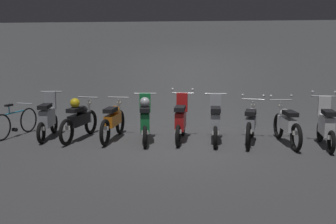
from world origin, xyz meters
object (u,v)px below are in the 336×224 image
Objects in this scene: motorbike_slot_5 at (215,121)px; motorbike_slot_0 at (48,118)px; motorbike_slot_7 at (287,124)px; motorbike_slot_1 at (79,119)px; motorbike_slot_4 at (181,120)px; motorbike_slot_2 at (113,120)px; bicycle at (16,123)px; motorbike_slot_6 at (251,123)px; motorbike_slot_3 at (145,119)px; motorbike_slot_8 at (326,125)px.

motorbike_slot_0 is at bearing -178.58° from motorbike_slot_5.
motorbike_slot_1 is at bearing -177.90° from motorbike_slot_7.
motorbike_slot_2 is at bearing -177.26° from motorbike_slot_4.
bicycle is at bearing 177.66° from motorbike_slot_0.
motorbike_slot_6 is (5.16, 0.15, -0.03)m from motorbike_slot_0.
motorbike_slot_3 is at bearing -9.76° from motorbike_slot_2.
motorbike_slot_0 is 1.00× the size of motorbike_slot_4.
bicycle is at bearing 177.30° from motorbike_slot_1.
motorbike_slot_1 is at bearing 178.48° from motorbike_slot_3.
motorbike_slot_5 is 5.23m from bicycle.
motorbike_slot_8 reaches higher than motorbike_slot_0.
motorbike_slot_0 is 0.86× the size of motorbike_slot_2.
motorbike_slot_5 is at bearing 1.14° from motorbike_slot_2.
motorbike_slot_8 is 7.80m from bicycle.
motorbike_slot_6 reaches higher than motorbike_slot_1.
motorbike_slot_4 is at bearing -179.90° from motorbike_slot_7.
motorbike_slot_8 is at bearing -0.74° from motorbike_slot_2.
motorbike_slot_1 is 0.87m from motorbike_slot_2.
motorbike_slot_6 is 6.09m from bicycle.
motorbike_slot_3 is at bearing -165.13° from motorbike_slot_4.
motorbike_slot_8 reaches higher than bicycle.
motorbike_slot_6 is at bearing 1.56° from motorbike_slot_2.
motorbike_slot_1 is 3.44m from motorbike_slot_5.
motorbike_slot_8 reaches higher than motorbike_slot_6.
bicycle is (-4.36, -0.10, -0.17)m from motorbike_slot_4.
motorbike_slot_8 is at bearing -0.36° from bicycle.
motorbike_slot_2 is 3.44m from motorbike_slot_6.
bicycle is (-7.80, 0.05, -0.17)m from motorbike_slot_8.
motorbike_slot_3 is at bearing -173.43° from motorbike_slot_5.
bicycle is (-0.92, 0.04, -0.16)m from motorbike_slot_0.
motorbike_slot_0 is 5.17m from motorbike_slot_6.
bicycle is (-6.94, -0.10, -0.13)m from motorbike_slot_7.
motorbike_slot_5 is at bearing 6.57° from motorbike_slot_3.
motorbike_slot_2 is at bearing 1.83° from motorbike_slot_0.
motorbike_slot_2 is (1.72, 0.06, -0.03)m from motorbike_slot_0.
motorbike_slot_2 is 1.14× the size of bicycle.
motorbike_slot_1 is at bearing -179.67° from motorbike_slot_8.
motorbike_slot_3 is 3.45m from motorbike_slot_7.
motorbike_slot_4 is at bearing 2.74° from motorbike_slot_2.
motorbike_slot_7 is at bearing 0.10° from motorbike_slot_4.
motorbike_slot_4 is (3.44, 0.14, 0.00)m from motorbike_slot_0.
motorbike_slot_4 reaches higher than motorbike_slot_2.
motorbike_slot_8 is 0.99× the size of bicycle.
motorbike_slot_8 is (6.01, 0.03, 0.00)m from motorbike_slot_1.
motorbike_slot_2 is 2.58m from motorbike_slot_5.
motorbike_slot_1 is 1.16× the size of motorbike_slot_4.
motorbike_slot_2 is at bearing 0.38° from bicycle.
motorbike_slot_1 is 1.71m from motorbike_slot_3.
motorbike_slot_7 reaches higher than motorbike_slot_2.
motorbike_slot_6 and motorbike_slot_7 have the same top height.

